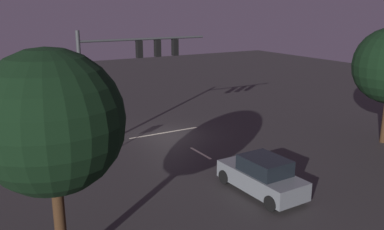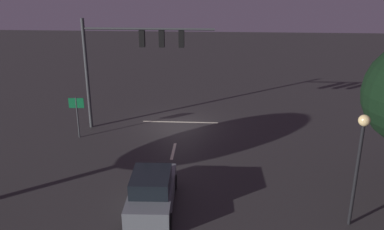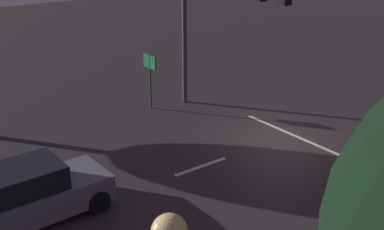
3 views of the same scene
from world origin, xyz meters
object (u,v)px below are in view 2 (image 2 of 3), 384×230
Objects in this scene: car_approaching at (152,191)px; street_lamp_left_kerb at (360,149)px; route_sign at (77,109)px; traffic_signal_assembly at (131,51)px.

street_lamp_left_kerb is at bearing 174.80° from car_approaching.
street_lamp_left_kerb is 1.85× the size of route_sign.
car_approaching is 0.94× the size of street_lamp_left_kerb.
car_approaching is 1.73× the size of route_sign.
traffic_signal_assembly is 1.80× the size of car_approaching.
traffic_signal_assembly is at bearing -43.04° from street_lamp_left_kerb.
route_sign is (13.71, -8.19, -1.49)m from street_lamp_left_kerb.
traffic_signal_assembly is 14.66m from street_lamp_left_kerb.
traffic_signal_assembly is 4.74m from route_sign.
car_approaching is (-2.51, 9.20, -4.20)m from traffic_signal_assembly.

